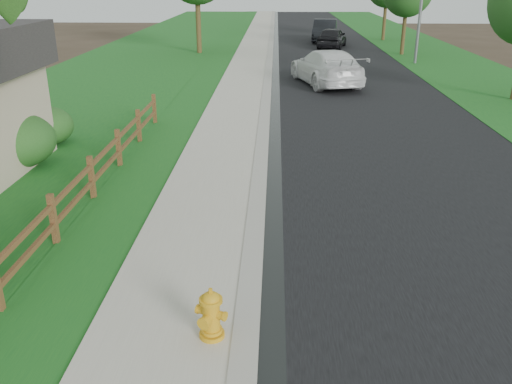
{
  "coord_description": "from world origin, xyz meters",
  "views": [
    {
      "loc": [
        0.79,
        -4.46,
        5.09
      ],
      "look_at": [
        0.44,
        5.39,
        1.13
      ],
      "focal_mm": 38.0,
      "sensor_mm": 36.0,
      "label": 1
    }
  ],
  "objects_px": {
    "ranch_fence": "(74,194)",
    "white_suv": "(326,67)",
    "dark_car_mid": "(332,37)",
    "fire_hydrant": "(211,315)"
  },
  "relations": [
    {
      "from": "ranch_fence",
      "to": "fire_hydrant",
      "type": "relative_size",
      "value": 20.62
    },
    {
      "from": "ranch_fence",
      "to": "fire_hydrant",
      "type": "height_order",
      "value": "ranch_fence"
    },
    {
      "from": "ranch_fence",
      "to": "white_suv",
      "type": "relative_size",
      "value": 2.89
    },
    {
      "from": "fire_hydrant",
      "to": "white_suv",
      "type": "height_order",
      "value": "white_suv"
    },
    {
      "from": "ranch_fence",
      "to": "white_suv",
      "type": "distance_m",
      "value": 17.74
    },
    {
      "from": "fire_hydrant",
      "to": "dark_car_mid",
      "type": "height_order",
      "value": "dark_car_mid"
    },
    {
      "from": "ranch_fence",
      "to": "white_suv",
      "type": "height_order",
      "value": "white_suv"
    },
    {
      "from": "fire_hydrant",
      "to": "white_suv",
      "type": "distance_m",
      "value": 20.85
    },
    {
      "from": "ranch_fence",
      "to": "dark_car_mid",
      "type": "xyz_separation_m",
      "value": [
        8.58,
        31.04,
        0.16
      ]
    },
    {
      "from": "ranch_fence",
      "to": "fire_hydrant",
      "type": "distance_m",
      "value": 5.49
    }
  ]
}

